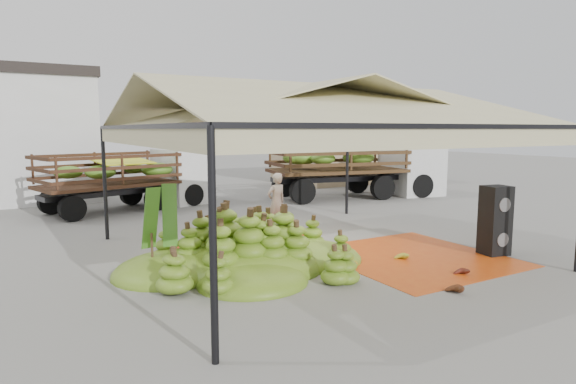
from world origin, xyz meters
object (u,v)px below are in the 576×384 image
speaker_stack (495,220)px  truck_right (363,160)px  truck_left (136,173)px  banana_heap (250,240)px  vendor (276,202)px

speaker_stack → truck_right: size_ratio=0.21×
truck_left → truck_right: 9.55m
banana_heap → truck_left: truck_left is taller
speaker_stack → vendor: 5.83m
banana_heap → speaker_stack: speaker_stack is taller
vendor → truck_left: truck_left is taller
speaker_stack → truck_right: bearing=78.0°
banana_heap → truck_right: 11.79m
vendor → truck_left: 6.77m
banana_heap → vendor: vendor is taller
banana_heap → vendor: (2.24, 2.95, 0.25)m
banana_heap → vendor: bearing=52.8°
banana_heap → speaker_stack: size_ratio=3.43×
vendor → truck_right: truck_right is taller
banana_heap → truck_left: bearing=92.3°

